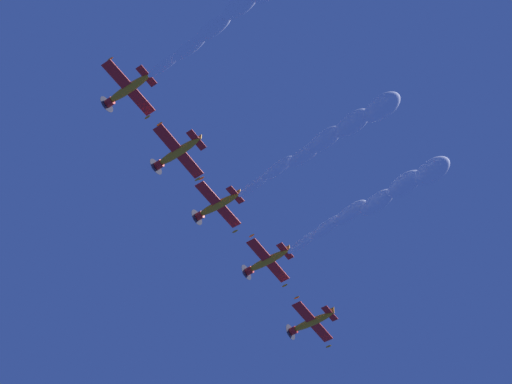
# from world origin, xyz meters

# --- Properties ---
(airplane_lead) EXTENTS (7.92, 8.29, 3.40)m
(airplane_lead) POSITION_xyz_m (14.43, -23.84, 89.64)
(airplane_lead) COLOR orange
(airplane_left_wingman) EXTENTS (7.89, 8.39, 2.89)m
(airplane_left_wingman) POSITION_xyz_m (9.67, -14.82, 88.42)
(airplane_left_wingman) COLOR orange
(airplane_right_wingman) EXTENTS (7.92, 8.31, 3.52)m
(airplane_right_wingman) POSITION_xyz_m (4.01, -6.79, 91.01)
(airplane_right_wingman) COLOR orange
(airplane_outer_left) EXTENTS (7.91, 8.36, 3.18)m
(airplane_outer_left) POSITION_xyz_m (-0.81, 3.12, 90.93)
(airplane_outer_left) COLOR orange
(airplane_outer_right) EXTENTS (7.91, 8.36, 3.36)m
(airplane_outer_right) POSITION_xyz_m (-6.11, 12.70, 88.90)
(airplane_outer_right) COLOR orange
(smoke_trail_lead) EXTENTS (23.63, 14.11, 5.84)m
(smoke_trail_lead) POSITION_xyz_m (31.66, -14.17, 86.59)
(smoke_trail_lead) COLOR white
(smoke_trail_right_wingman) EXTENTS (23.14, 14.27, 5.84)m
(smoke_trail_right_wingman) POSITION_xyz_m (20.98, 2.89, 88.05)
(smoke_trail_right_wingman) COLOR white
(smoke_trail_outer_left) EXTENTS (23.21, 14.40, 5.89)m
(smoke_trail_outer_left) POSITION_xyz_m (16.32, 12.80, 87.84)
(smoke_trail_outer_left) COLOR white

